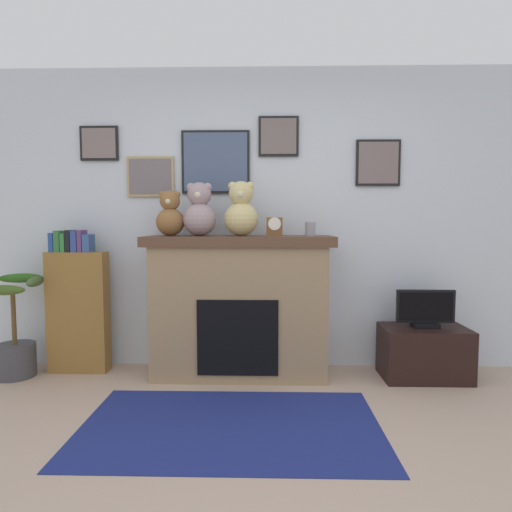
# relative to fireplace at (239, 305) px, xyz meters

# --- Properties ---
(ground_plane) EXTENTS (12.00, 12.00, 0.00)m
(ground_plane) POSITION_rel_fireplace_xyz_m (0.22, -1.69, -0.59)
(ground_plane) COLOR tan
(back_wall) EXTENTS (5.20, 0.15, 2.60)m
(back_wall) POSITION_rel_fireplace_xyz_m (0.22, 0.31, 0.72)
(back_wall) COLOR silver
(back_wall) RESTS_ON ground_plane
(fireplace) EXTENTS (1.52, 0.55, 1.16)m
(fireplace) POSITION_rel_fireplace_xyz_m (0.00, 0.00, 0.00)
(fireplace) COLOR #987C5A
(fireplace) RESTS_ON ground_plane
(bookshelf) EXTENTS (0.49, 0.16, 1.21)m
(bookshelf) POSITION_rel_fireplace_xyz_m (-1.38, 0.05, -0.03)
(bookshelf) COLOR olive
(bookshelf) RESTS_ON ground_plane
(potted_plant) EXTENTS (0.55, 0.50, 0.87)m
(potted_plant) POSITION_rel_fireplace_xyz_m (-1.86, -0.09, -0.25)
(potted_plant) COLOR #3F3F44
(potted_plant) RESTS_ON ground_plane
(tv_stand) EXTENTS (0.68, 0.40, 0.42)m
(tv_stand) POSITION_rel_fireplace_xyz_m (1.51, -0.05, -0.38)
(tv_stand) COLOR black
(tv_stand) RESTS_ON ground_plane
(television) EXTENTS (0.47, 0.14, 0.31)m
(television) POSITION_rel_fireplace_xyz_m (1.51, -0.05, -0.02)
(television) COLOR black
(television) RESTS_ON tv_stand
(area_rug) EXTENTS (1.87, 1.08, 0.01)m
(area_rug) POSITION_rel_fireplace_xyz_m (0.00, -0.92, -0.58)
(area_rug) COLOR navy
(area_rug) RESTS_ON ground_plane
(candle_jar) EXTENTS (0.08, 0.08, 0.11)m
(candle_jar) POSITION_rel_fireplace_xyz_m (0.58, -0.02, 0.63)
(candle_jar) COLOR gray
(candle_jar) RESTS_ON fireplace
(mantel_clock) EXTENTS (0.13, 0.10, 0.15)m
(mantel_clock) POSITION_rel_fireplace_xyz_m (0.29, -0.02, 0.65)
(mantel_clock) COLOR brown
(mantel_clock) RESTS_ON fireplace
(teddy_bear_grey) EXTENTS (0.23, 0.23, 0.37)m
(teddy_bear_grey) POSITION_rel_fireplace_xyz_m (-0.56, -0.02, 0.74)
(teddy_bear_grey) COLOR brown
(teddy_bear_grey) RESTS_ON fireplace
(teddy_bear_cream) EXTENTS (0.27, 0.27, 0.44)m
(teddy_bear_cream) POSITION_rel_fireplace_xyz_m (-0.32, -0.02, 0.77)
(teddy_bear_cream) COLOR #A18A92
(teddy_bear_cream) RESTS_ON fireplace
(teddy_bear_tan) EXTENTS (0.28, 0.28, 0.44)m
(teddy_bear_tan) POSITION_rel_fireplace_xyz_m (0.02, -0.02, 0.78)
(teddy_bear_tan) COLOR #D0BE7F
(teddy_bear_tan) RESTS_ON fireplace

